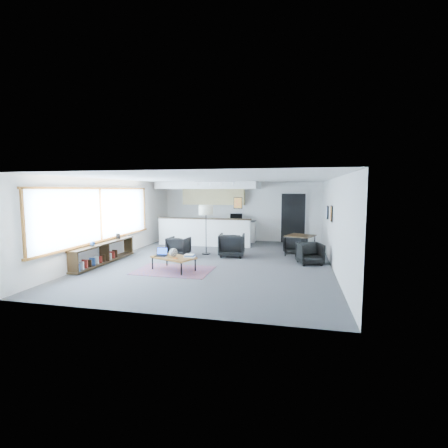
% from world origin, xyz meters
% --- Properties ---
extents(room, '(7.02, 9.02, 2.62)m').
position_xyz_m(room, '(0.00, 0.00, 1.30)').
color(room, '#4A4A4D').
rests_on(room, ground).
extents(window, '(0.10, 5.95, 1.66)m').
position_xyz_m(window, '(-3.46, -0.90, 1.46)').
color(window, '#8CBFFF').
rests_on(window, room).
extents(console, '(0.35, 3.00, 0.80)m').
position_xyz_m(console, '(-3.30, -1.05, 0.33)').
color(console, '#322211').
rests_on(console, floor).
extents(kitchenette, '(4.20, 1.96, 2.60)m').
position_xyz_m(kitchenette, '(-1.20, 3.71, 1.38)').
color(kitchenette, white).
rests_on(kitchenette, floor).
extents(doorway, '(1.10, 0.12, 2.15)m').
position_xyz_m(doorway, '(2.30, 4.42, 1.07)').
color(doorway, black).
rests_on(doorway, room).
extents(track_light, '(1.60, 0.07, 0.15)m').
position_xyz_m(track_light, '(-0.59, 2.20, 2.53)').
color(track_light, silver).
rests_on(track_light, room).
extents(wall_art_lower, '(0.03, 0.38, 0.48)m').
position_xyz_m(wall_art_lower, '(3.47, 0.40, 1.55)').
color(wall_art_lower, black).
rests_on(wall_art_lower, room).
extents(wall_art_upper, '(0.03, 0.34, 0.44)m').
position_xyz_m(wall_art_upper, '(3.47, 1.70, 1.50)').
color(wall_art_upper, black).
rests_on(wall_art_upper, room).
extents(kilim_rug, '(2.11, 1.44, 0.01)m').
position_xyz_m(kilim_rug, '(-0.88, -1.39, 0.01)').
color(kilim_rug, '#673C50').
rests_on(kilim_rug, floor).
extents(coffee_table, '(1.37, 1.07, 0.40)m').
position_xyz_m(coffee_table, '(-0.88, -1.39, 0.37)').
color(coffee_table, brown).
rests_on(coffee_table, floor).
extents(laptop, '(0.33, 0.28, 0.23)m').
position_xyz_m(laptop, '(-1.26, -1.34, 0.46)').
color(laptop, black).
rests_on(laptop, coffee_table).
extents(ceramic_pot, '(0.24, 0.24, 0.24)m').
position_xyz_m(ceramic_pot, '(-0.89, -1.38, 0.51)').
color(ceramic_pot, gray).
rests_on(ceramic_pot, coffee_table).
extents(book_stack, '(0.29, 0.24, 0.09)m').
position_xyz_m(book_stack, '(-0.41, -1.38, 0.44)').
color(book_stack, silver).
rests_on(book_stack, coffee_table).
extents(coaster, '(0.12, 0.12, 0.01)m').
position_xyz_m(coaster, '(-0.74, -1.61, 0.40)').
color(coaster, '#E5590C').
rests_on(coaster, coffee_table).
extents(armchair_left, '(0.72, 0.68, 0.70)m').
position_xyz_m(armchair_left, '(-1.52, 0.68, 0.35)').
color(armchair_left, black).
rests_on(armchair_left, floor).
extents(armchair_right, '(0.90, 0.85, 0.86)m').
position_xyz_m(armchair_right, '(0.32, 0.92, 0.43)').
color(armchair_right, black).
rests_on(armchair_right, floor).
extents(floor_lamp, '(0.55, 0.55, 1.73)m').
position_xyz_m(floor_lamp, '(-0.64, 1.09, 1.50)').
color(floor_lamp, black).
rests_on(floor_lamp, floor).
extents(dining_table, '(1.10, 1.10, 0.71)m').
position_xyz_m(dining_table, '(2.59, 1.51, 0.65)').
color(dining_table, '#322211').
rests_on(dining_table, floor).
extents(dining_chair_near, '(0.74, 0.71, 0.61)m').
position_xyz_m(dining_chair_near, '(2.87, 0.27, 0.31)').
color(dining_chair_near, black).
rests_on(dining_chair_near, floor).
extents(dining_chair_far, '(0.73, 0.71, 0.59)m').
position_xyz_m(dining_chair_far, '(2.44, 1.98, 0.30)').
color(dining_chair_far, black).
rests_on(dining_chair_far, floor).
extents(microwave, '(0.56, 0.37, 0.35)m').
position_xyz_m(microwave, '(-0.14, 4.15, 1.11)').
color(microwave, black).
rests_on(microwave, kitchenette).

